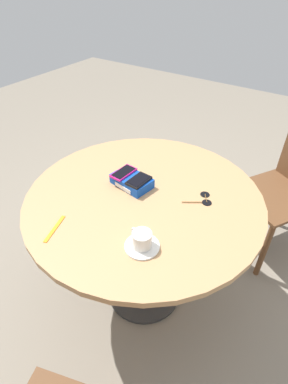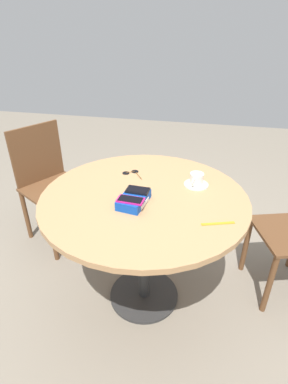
{
  "view_description": "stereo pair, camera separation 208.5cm",
  "coord_description": "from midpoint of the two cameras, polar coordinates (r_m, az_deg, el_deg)",
  "views": [
    {
      "loc": [
        0.62,
        -0.92,
        1.68
      ],
      "look_at": [
        0.0,
        0.0,
        0.81
      ],
      "focal_mm": 28.0,
      "sensor_mm": 36.0,
      "label": 1
    },
    {
      "loc": [
        -1.37,
        -0.29,
        1.61
      ],
      "look_at": [
        0.0,
        0.0,
        0.81
      ],
      "focal_mm": 28.0,
      "sensor_mm": 36.0,
      "label": 2
    }
  ],
  "objects": [
    {
      "name": "chair_far_side",
      "position": [
        2.08,
        -38.0,
        -11.46
      ],
      "size": [
        0.61,
        0.61,
        0.93
      ],
      "color": "brown",
      "rests_on": "ground_plane"
    },
    {
      "name": "sunglasses",
      "position": [
        1.3,
        -28.39,
        -16.27
      ],
      "size": [
        0.12,
        0.14,
        0.01
      ],
      "color": "black",
      "rests_on": "round_table"
    },
    {
      "name": "ground_plane",
      "position": [
        1.79,
        -22.29,
        -41.18
      ],
      "size": [
        8.0,
        8.0,
        0.0
      ],
      "primitive_type": "plane",
      "color": "gray"
    },
    {
      "name": "coffee_cup",
      "position": [
        1.04,
        -12.86,
        -23.12
      ],
      "size": [
        0.1,
        0.08,
        0.07
      ],
      "color": "silver",
      "rests_on": "saucer"
    },
    {
      "name": "round_table",
      "position": [
        1.21,
        -29.26,
        -29.74
      ],
      "size": [
        1.13,
        1.13,
        0.79
      ],
      "color": "#2D2D2D",
      "rests_on": "ground_plane"
    },
    {
      "name": "phone_box",
      "position": [
        1.09,
        -36.24,
        -28.7
      ],
      "size": [
        0.21,
        0.15,
        0.05
      ],
      "color": "#0F42AD",
      "rests_on": "round_table"
    },
    {
      "name": "saucer",
      "position": [
        1.07,
        -12.52,
        -24.3
      ],
      "size": [
        0.14,
        0.14,
        0.01
      ],
      "primitive_type": "cylinder",
      "color": "silver",
      "rests_on": "round_table"
    },
    {
      "name": "phone_magenta",
      "position": [
        1.06,
        -39.07,
        -29.64
      ],
      "size": [
        0.08,
        0.14,
        0.01
      ],
      "color": "#D11975",
      "rests_on": "phone_box"
    },
    {
      "name": "phone_black",
      "position": [
        1.08,
        -34.44,
        -26.18
      ],
      "size": [
        0.08,
        0.12,
        0.01
      ],
      "color": "black",
      "rests_on": "phone_box"
    },
    {
      "name": "lanyard_strap",
      "position": [
        0.91,
        -14.79,
        -44.11
      ],
      "size": [
        0.06,
        0.16,
        0.0
      ],
      "primitive_type": "cube",
      "rotation": [
        0.0,
        0.0,
        -1.26
      ],
      "color": "orange",
      "rests_on": "round_table"
    }
  ]
}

